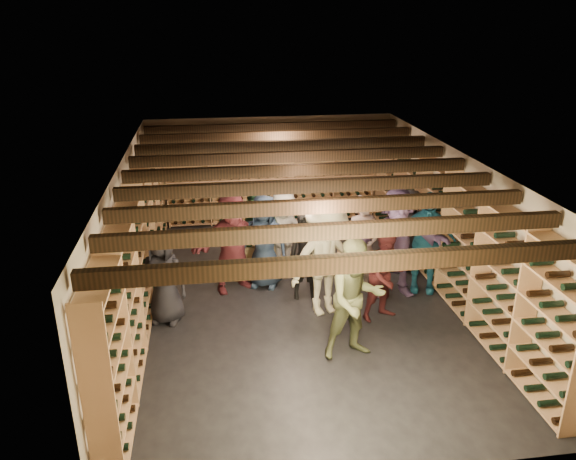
% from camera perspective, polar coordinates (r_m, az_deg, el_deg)
% --- Properties ---
extents(ground, '(8.00, 8.00, 0.00)m').
position_cam_1_polar(ground, '(9.66, 1.08, -6.93)').
color(ground, black).
rests_on(ground, ground).
extents(walls, '(5.52, 8.02, 2.40)m').
position_cam_1_polar(walls, '(9.15, 1.13, -0.30)').
color(walls, tan).
rests_on(walls, ground).
extents(ceiling, '(5.50, 8.00, 0.01)m').
position_cam_1_polar(ceiling, '(8.78, 1.18, 7.00)').
color(ceiling, beige).
rests_on(ceiling, walls).
extents(ceiling_joists, '(5.40, 7.12, 0.18)m').
position_cam_1_polar(ceiling_joists, '(8.82, 1.18, 6.12)').
color(ceiling_joists, black).
rests_on(ceiling_joists, ground).
extents(wine_rack_left, '(0.32, 7.50, 2.15)m').
position_cam_1_polar(wine_rack_left, '(9.17, -14.94, -1.86)').
color(wine_rack_left, '#A67A50').
rests_on(wine_rack_left, ground).
extents(wine_rack_right, '(0.32, 7.50, 2.15)m').
position_cam_1_polar(wine_rack_right, '(9.92, 15.94, -0.17)').
color(wine_rack_right, '#A67A50').
rests_on(wine_rack_right, ground).
extents(wine_rack_back, '(4.70, 0.30, 2.15)m').
position_cam_1_polar(wine_rack_back, '(12.79, -1.65, 5.46)').
color(wine_rack_back, '#A67A50').
rests_on(wine_rack_back, ground).
extents(crate_stack_left, '(0.56, 0.44, 0.68)m').
position_cam_1_polar(crate_stack_left, '(10.64, -1.34, -2.11)').
color(crate_stack_left, '#A37A56').
rests_on(crate_stack_left, ground).
extents(crate_stack_right, '(0.59, 0.49, 0.51)m').
position_cam_1_polar(crate_stack_right, '(10.63, -4.56, -2.71)').
color(crate_stack_right, '#A37A56').
rests_on(crate_stack_right, ground).
extents(crate_loose, '(0.54, 0.40, 0.17)m').
position_cam_1_polar(crate_loose, '(11.11, 6.37, -2.64)').
color(crate_loose, '#A37A56').
rests_on(crate_loose, ground).
extents(person_0, '(0.86, 0.69, 1.53)m').
position_cam_1_polar(person_0, '(8.86, -12.53, -4.68)').
color(person_0, black).
rests_on(person_0, ground).
extents(person_1, '(0.58, 0.40, 1.55)m').
position_cam_1_polar(person_1, '(9.36, 1.83, -2.63)').
color(person_1, black).
rests_on(person_1, ground).
extents(person_2, '(0.95, 0.79, 1.77)m').
position_cam_1_polar(person_2, '(7.82, 6.91, -7.02)').
color(person_2, '#525734').
rests_on(person_2, ground).
extents(person_3, '(1.34, 0.98, 1.86)m').
position_cam_1_polar(person_3, '(8.85, 3.84, -3.02)').
color(person_3, beige).
rests_on(person_3, ground).
extents(person_4, '(1.14, 0.73, 1.80)m').
position_cam_1_polar(person_4, '(9.85, 13.72, -1.21)').
color(person_4, '#1D607F').
rests_on(person_4, ground).
extents(person_5, '(1.71, 1.16, 1.77)m').
position_cam_1_polar(person_5, '(9.67, -5.65, -1.21)').
color(person_5, maroon).
rests_on(person_5, ground).
extents(person_6, '(0.94, 0.76, 1.67)m').
position_cam_1_polar(person_6, '(9.77, -2.45, -1.18)').
color(person_6, '#1F2D43').
rests_on(person_6, ground).
extents(person_7, '(0.73, 0.58, 1.76)m').
position_cam_1_polar(person_7, '(9.54, 7.58, -1.65)').
color(person_7, gray).
rests_on(person_7, ground).
extents(person_8, '(0.87, 0.78, 1.49)m').
position_cam_1_polar(person_8, '(8.87, 9.98, -4.59)').
color(person_8, '#43181A').
rests_on(person_8, ground).
extents(person_9, '(1.05, 0.63, 1.59)m').
position_cam_1_polar(person_9, '(10.23, -0.46, -0.32)').
color(person_9, '#B1ADA2').
rests_on(person_9, ground).
extents(person_10, '(1.10, 0.73, 1.74)m').
position_cam_1_polar(person_10, '(10.27, -3.52, 0.16)').
color(person_10, '#244E30').
rests_on(person_10, ground).
extents(person_11, '(1.80, 0.66, 1.91)m').
position_cam_1_polar(person_11, '(9.58, 10.87, -1.28)').
color(person_11, slate).
rests_on(person_11, ground).
extents(person_12, '(0.87, 0.67, 1.58)m').
position_cam_1_polar(person_12, '(10.59, 12.09, -0.08)').
color(person_12, '#302F34').
rests_on(person_12, ground).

